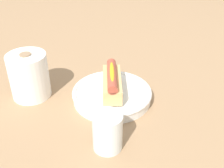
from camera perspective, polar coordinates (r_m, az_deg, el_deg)
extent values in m
plane|color=#9E7A56|center=(0.81, 0.53, -2.54)|extent=(2.40, 2.40, 0.00)
cylinder|color=white|center=(0.79, 0.00, -2.41)|extent=(0.22, 0.22, 0.03)
torus|color=white|center=(0.78, 0.00, -1.61)|extent=(0.23, 0.23, 0.01)
cube|color=#DBB270|center=(0.76, 0.00, 0.00)|extent=(0.16, 0.07, 0.04)
cylinder|color=#B24C38|center=(0.75, 0.00, 1.79)|extent=(0.15, 0.05, 0.03)
ellipsoid|color=gold|center=(0.74, 0.00, 2.56)|extent=(0.11, 0.03, 0.01)
cylinder|color=white|center=(0.62, -0.93, -9.82)|extent=(0.07, 0.07, 0.09)
cylinder|color=silver|center=(0.64, -0.91, -11.31)|extent=(0.06, 0.06, 0.04)
cylinder|color=white|center=(0.81, -16.73, 1.63)|extent=(0.11, 0.11, 0.13)
cylinder|color=#997A5B|center=(0.78, -17.50, 5.84)|extent=(0.03, 0.03, 0.00)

